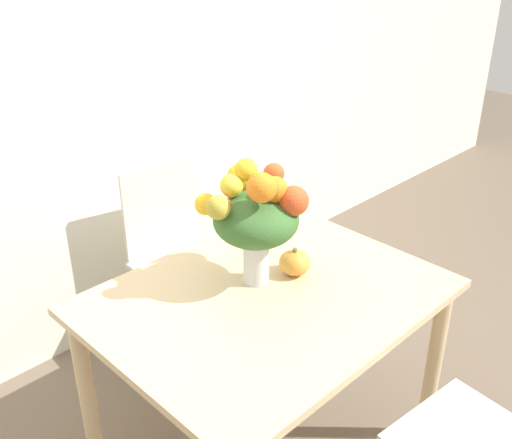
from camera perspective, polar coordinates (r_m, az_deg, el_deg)
wall_back at (r=2.75m, az=-17.00°, el=13.48°), size 8.00×0.06×2.70m
dining_table at (r=2.16m, az=1.05°, el=-9.43°), size 1.17×0.92×0.76m
flower_vase at (r=2.05m, az=0.01°, el=0.58°), size 0.38×0.36×0.45m
pumpkin at (r=2.19m, az=3.69°, el=-4.11°), size 0.11×0.11×0.11m
dining_chair_near_window at (r=2.89m, az=-7.38°, el=-3.60°), size 0.45×0.45×0.92m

